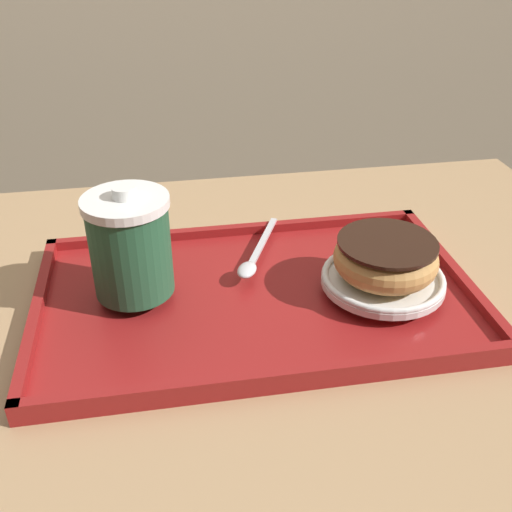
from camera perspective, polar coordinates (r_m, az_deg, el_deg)
The scene contains 6 objects.
cafe_table at distance 0.82m, azimuth -1.01°, elevation -12.95°, with size 1.04×0.69×0.76m.
serving_tray at distance 0.70m, azimuth 0.00°, elevation -3.95°, with size 0.50×0.31×0.02m.
coffee_cup_front at distance 0.67m, azimuth -11.88°, elevation 1.26°, with size 0.09×0.09×0.13m.
plate_with_chocolate_donut at distance 0.71m, azimuth 11.99°, elevation -2.13°, with size 0.14×0.14×0.01m.
donut_chocolate_glazed at distance 0.69m, azimuth 12.25°, elevation -0.14°, with size 0.12×0.12×0.04m.
spoon at distance 0.73m, azimuth -0.35°, elevation -0.41°, with size 0.08×0.15×0.01m.
Camera 1 is at (-0.09, -0.58, 1.17)m, focal length 42.00 mm.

